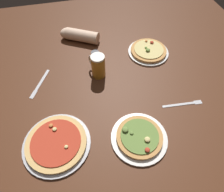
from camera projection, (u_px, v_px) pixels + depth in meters
ground_plane at (112, 99)px, 1.12m from camera, size 2.40×2.40×0.03m
pizza_plate_near at (139, 137)px, 0.95m from camera, size 0.29×0.29×0.05m
pizza_plate_far at (148, 51)px, 1.33m from camera, size 0.28×0.28×0.05m
pizza_plate_side at (57, 143)px, 0.93m from camera, size 0.34×0.34×0.05m
beer_mug_dark at (98, 66)px, 1.16m from camera, size 0.09×0.14×0.15m
ramekin_sauce at (95, 54)px, 1.32m from camera, size 0.06×0.06×0.03m
fork_left at (183, 104)px, 1.08m from camera, size 0.24×0.04×0.01m
knife_right at (40, 83)px, 1.17m from camera, size 0.13×0.22×0.01m
diner_arm at (78, 35)px, 1.40m from camera, size 0.28×0.20×0.09m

